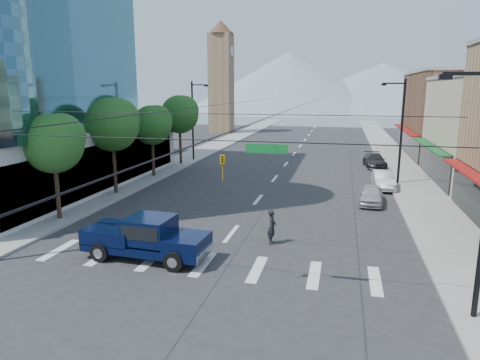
{
  "coord_description": "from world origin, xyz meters",
  "views": [
    {
      "loc": [
        5.91,
        -16.53,
        8.1
      ],
      "look_at": [
        0.31,
        6.83,
        3.0
      ],
      "focal_mm": 32.0,
      "sensor_mm": 36.0,
      "label": 1
    }
  ],
  "objects_px": {
    "pickup_truck": "(146,237)",
    "parked_car_near": "(371,195)",
    "parked_car_far": "(375,160)",
    "pedestrian": "(272,227)",
    "parked_car_mid": "(383,180)"
  },
  "relations": [
    {
      "from": "parked_car_mid",
      "to": "pedestrian",
      "type": "bearing_deg",
      "value": -116.69
    },
    {
      "from": "pickup_truck",
      "to": "parked_car_near",
      "type": "xyz_separation_m",
      "value": [
        11.3,
        13.09,
        -0.42
      ]
    },
    {
      "from": "parked_car_far",
      "to": "parked_car_mid",
      "type": "bearing_deg",
      "value": -95.78
    },
    {
      "from": "parked_car_far",
      "to": "pedestrian",
      "type": "bearing_deg",
      "value": -111.01
    },
    {
      "from": "parked_car_near",
      "to": "parked_car_far",
      "type": "height_order",
      "value": "parked_car_far"
    },
    {
      "from": "pickup_truck",
      "to": "pedestrian",
      "type": "xyz_separation_m",
      "value": [
        5.64,
        3.41,
        -0.15
      ]
    },
    {
      "from": "pickup_truck",
      "to": "pedestrian",
      "type": "distance_m",
      "value": 6.59
    },
    {
      "from": "parked_car_near",
      "to": "parked_car_mid",
      "type": "relative_size",
      "value": 0.89
    },
    {
      "from": "pickup_truck",
      "to": "parked_car_mid",
      "type": "relative_size",
      "value": 1.42
    },
    {
      "from": "pickup_truck",
      "to": "parked_car_mid",
      "type": "xyz_separation_m",
      "value": [
        12.54,
        18.44,
        -0.36
      ]
    },
    {
      "from": "pickup_truck",
      "to": "parked_car_near",
      "type": "height_order",
      "value": "pickup_truck"
    },
    {
      "from": "parked_car_far",
      "to": "pickup_truck",
      "type": "bearing_deg",
      "value": -119.34
    },
    {
      "from": "parked_car_near",
      "to": "parked_car_mid",
      "type": "height_order",
      "value": "parked_car_mid"
    },
    {
      "from": "pedestrian",
      "to": "parked_car_near",
      "type": "relative_size",
      "value": 0.47
    },
    {
      "from": "pickup_truck",
      "to": "pedestrian",
      "type": "bearing_deg",
      "value": 34.61
    }
  ]
}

